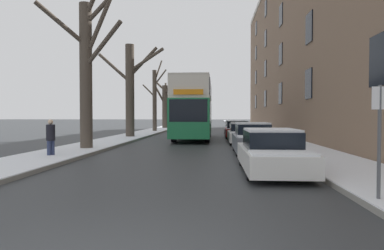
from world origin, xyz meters
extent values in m
cube|color=gray|center=(-5.54, 53.00, 0.07)|extent=(2.81, 130.00, 0.13)
cube|color=white|center=(-5.54, 53.00, 0.15)|extent=(2.78, 130.00, 0.03)
cube|color=gray|center=(5.54, 53.00, 0.07)|extent=(2.81, 130.00, 0.13)
cube|color=white|center=(5.54, 53.00, 0.15)|extent=(2.78, 130.00, 0.03)
cube|color=#7A604C|center=(11.45, 26.52, 8.38)|extent=(9.00, 50.56, 16.76)
cube|color=black|center=(6.92, 8.72, 3.69)|extent=(0.08, 1.40, 1.80)
cube|color=black|center=(6.92, 17.62, 3.69)|extent=(0.08, 1.40, 1.80)
cube|color=black|center=(6.92, 26.52, 3.69)|extent=(0.08, 1.40, 1.80)
cube|color=black|center=(6.92, 35.41, 3.69)|extent=(0.08, 1.40, 1.80)
cube|color=black|center=(6.92, 44.31, 3.69)|extent=(0.08, 1.40, 1.80)
cube|color=black|center=(6.92, 17.62, 7.04)|extent=(0.08, 1.40, 1.80)
cube|color=black|center=(6.92, 26.52, 7.04)|extent=(0.08, 1.40, 1.80)
cube|color=black|center=(6.92, 35.41, 7.04)|extent=(0.08, 1.40, 1.80)
cube|color=black|center=(6.92, 44.31, 7.04)|extent=(0.08, 1.40, 1.80)
cube|color=black|center=(6.92, 26.52, 10.39)|extent=(0.08, 1.40, 1.80)
cube|color=black|center=(6.92, 35.41, 10.39)|extent=(0.08, 1.40, 1.80)
cube|color=black|center=(6.92, 44.31, 10.39)|extent=(0.08, 1.40, 1.80)
cube|color=black|center=(6.92, 35.41, 13.74)|extent=(0.08, 1.40, 1.80)
cube|color=black|center=(6.92, 44.31, 13.74)|extent=(0.08, 1.40, 1.80)
cylinder|color=#4C4238|center=(-5.17, 13.27, 3.68)|extent=(0.61, 0.61, 7.36)
cylinder|color=#4C4238|center=(-5.97, 12.36, 6.09)|extent=(1.85, 2.04, 1.76)
cylinder|color=#4C4238|center=(-4.13, 12.74, 5.19)|extent=(2.29, 1.31, 2.07)
cylinder|color=#4C4238|center=(-4.47, 13.15, 6.14)|extent=(1.62, 0.48, 3.06)
cylinder|color=#4C4238|center=(-4.16, 13.07, 7.23)|extent=(2.19, 0.62, 1.97)
cylinder|color=#4C4238|center=(-5.34, 22.83, 3.65)|extent=(0.68, 0.68, 7.31)
cylinder|color=#4C4238|center=(-3.99, 22.57, 6.05)|extent=(2.87, 0.78, 1.81)
cylinder|color=#4C4238|center=(-4.30, 22.94, 5.96)|extent=(2.28, 0.48, 2.41)
cylinder|color=#4C4238|center=(-6.57, 22.87, 5.50)|extent=(2.61, 0.32, 2.35)
cylinder|color=#4C4238|center=(-5.16, 32.72, 3.31)|extent=(0.44, 0.44, 6.63)
cylinder|color=#4C4238|center=(-4.60, 33.12, 5.90)|extent=(1.30, 1.00, 1.81)
cylinder|color=#4C4238|center=(-5.91, 33.37, 4.50)|extent=(1.68, 1.47, 1.49)
cylinder|color=#4C4238|center=(-4.86, 33.28, 6.58)|extent=(0.80, 1.31, 2.47)
cylinder|color=#4C4238|center=(-5.37, 41.72, 2.90)|extent=(0.71, 0.71, 5.79)
cylinder|color=#4C4238|center=(-4.59, 40.79, 5.56)|extent=(1.85, 2.14, 2.02)
cylinder|color=#4C4238|center=(-6.14, 42.08, 5.84)|extent=(1.78, 1.02, 1.57)
cylinder|color=#4C4238|center=(-5.39, 42.23, 5.11)|extent=(0.30, 1.25, 2.25)
cylinder|color=#4C4238|center=(-6.00, 41.09, 4.61)|extent=(1.57, 1.58, 2.73)
cylinder|color=#4C4238|center=(-4.86, 42.42, 4.70)|extent=(1.33, 1.68, 1.90)
cube|color=#1E7A47|center=(-0.33, 22.09, 1.59)|extent=(2.57, 10.10, 2.51)
cube|color=silver|center=(-0.33, 22.09, 3.55)|extent=(2.52, 9.89, 1.40)
cube|color=beige|center=(-0.33, 22.09, 4.31)|extent=(2.52, 9.89, 0.12)
cube|color=black|center=(-0.33, 22.09, 2.08)|extent=(2.60, 8.88, 1.31)
cube|color=black|center=(-0.33, 22.09, 3.62)|extent=(2.60, 8.88, 1.07)
cube|color=black|center=(-0.33, 17.06, 2.08)|extent=(2.32, 0.06, 1.37)
cube|color=orange|center=(-0.33, 17.05, 3.20)|extent=(1.80, 0.05, 0.32)
cylinder|color=black|center=(-1.44, 19.06, 0.52)|extent=(0.30, 1.04, 1.04)
cylinder|color=black|center=(0.79, 19.06, 0.52)|extent=(0.30, 1.04, 1.04)
cylinder|color=black|center=(-1.44, 24.92, 0.52)|extent=(0.30, 1.04, 1.04)
cylinder|color=black|center=(0.79, 24.92, 0.52)|extent=(0.30, 1.04, 1.04)
cube|color=silver|center=(3.04, 7.24, 0.46)|extent=(1.82, 4.56, 0.58)
cube|color=black|center=(3.04, 7.42, 1.02)|extent=(1.56, 2.28, 0.53)
cube|color=white|center=(3.04, 7.42, 1.32)|extent=(1.53, 2.17, 0.07)
cube|color=white|center=(3.04, 5.62, 0.78)|extent=(1.64, 1.19, 0.06)
cylinder|color=black|center=(2.24, 5.87, 0.31)|extent=(0.20, 0.62, 0.62)
cylinder|color=black|center=(3.84, 5.87, 0.31)|extent=(0.20, 0.62, 0.62)
cylinder|color=black|center=(2.24, 8.61, 0.31)|extent=(0.20, 0.62, 0.62)
cylinder|color=black|center=(3.84, 8.61, 0.31)|extent=(0.20, 0.62, 0.62)
cube|color=slate|center=(3.04, 12.60, 0.51)|extent=(1.72, 4.27, 0.68)
cube|color=black|center=(3.04, 12.77, 1.11)|extent=(1.48, 2.14, 0.52)
cube|color=white|center=(3.04, 12.77, 1.41)|extent=(1.45, 2.03, 0.07)
cube|color=white|center=(3.04, 11.08, 0.88)|extent=(1.55, 1.11, 0.06)
cylinder|color=black|center=(2.29, 11.32, 0.31)|extent=(0.20, 0.63, 0.63)
cylinder|color=black|center=(3.79, 11.32, 0.31)|extent=(0.20, 0.63, 0.63)
cylinder|color=black|center=(2.29, 13.88, 0.31)|extent=(0.20, 0.63, 0.63)
cylinder|color=black|center=(3.79, 13.88, 0.31)|extent=(0.20, 0.63, 0.63)
cube|color=silver|center=(3.04, 18.58, 0.46)|extent=(1.78, 4.53, 0.57)
cube|color=black|center=(3.04, 18.76, 1.00)|extent=(1.53, 2.27, 0.51)
cube|color=white|center=(3.04, 18.76, 1.29)|extent=(1.50, 2.15, 0.07)
cube|color=white|center=(3.04, 16.97, 0.77)|extent=(1.60, 1.18, 0.06)
cylinder|color=black|center=(2.26, 17.22, 0.31)|extent=(0.20, 0.62, 0.62)
cylinder|color=black|center=(3.82, 17.22, 0.31)|extent=(0.20, 0.62, 0.62)
cylinder|color=black|center=(2.26, 19.94, 0.31)|extent=(0.20, 0.62, 0.62)
cylinder|color=black|center=(3.82, 19.94, 0.31)|extent=(0.20, 0.62, 0.62)
cube|color=maroon|center=(3.04, 23.88, 0.47)|extent=(1.90, 4.07, 0.59)
cube|color=black|center=(3.04, 24.04, 1.04)|extent=(1.63, 2.04, 0.56)
cube|color=white|center=(3.04, 24.04, 1.34)|extent=(1.59, 1.93, 0.04)
cube|color=white|center=(3.04, 22.44, 0.78)|extent=(1.71, 1.06, 0.03)
cylinder|color=black|center=(2.20, 22.66, 0.34)|extent=(0.20, 0.68, 0.68)
cylinder|color=black|center=(3.88, 22.66, 0.34)|extent=(0.20, 0.68, 0.68)
cylinder|color=black|center=(2.20, 25.10, 0.34)|extent=(0.20, 0.68, 0.68)
cylinder|color=black|center=(3.88, 25.10, 0.34)|extent=(0.20, 0.68, 0.68)
cube|color=#9EA3AD|center=(3.04, 28.98, 0.45)|extent=(1.72, 4.25, 0.56)
cube|color=black|center=(3.04, 29.15, 1.00)|extent=(1.48, 2.12, 0.54)
cube|color=white|center=(3.04, 29.15, 1.29)|extent=(1.45, 2.02, 0.05)
cube|color=white|center=(3.04, 27.48, 0.75)|extent=(1.55, 1.11, 0.04)
cylinder|color=black|center=(2.29, 27.71, 0.32)|extent=(0.20, 0.65, 0.65)
cylinder|color=black|center=(3.79, 27.71, 0.32)|extent=(0.20, 0.65, 0.65)
cylinder|color=black|center=(2.29, 30.26, 0.32)|extent=(0.20, 0.65, 0.65)
cylinder|color=black|center=(3.79, 30.26, 0.32)|extent=(0.20, 0.65, 0.65)
cube|color=#9EA3AD|center=(-1.69, 39.64, 1.19)|extent=(1.93, 5.75, 1.93)
cube|color=black|center=(-1.69, 36.79, 1.63)|extent=(1.70, 0.06, 0.85)
cylinder|color=black|center=(-2.53, 37.81, 0.34)|extent=(0.22, 0.68, 0.68)
cylinder|color=black|center=(-0.85, 37.81, 0.34)|extent=(0.22, 0.68, 0.68)
cylinder|color=black|center=(-2.53, 41.48, 0.34)|extent=(0.22, 0.68, 0.68)
cylinder|color=black|center=(-0.85, 41.48, 0.34)|extent=(0.22, 0.68, 0.68)
cylinder|color=navy|center=(-5.46, 9.97, 0.38)|extent=(0.17, 0.17, 0.75)
cylinder|color=navy|center=(-5.38, 10.11, 0.38)|extent=(0.17, 0.17, 0.75)
cylinder|color=black|center=(-5.42, 10.04, 1.08)|extent=(0.35, 0.35, 0.66)
sphere|color=beige|center=(-5.42, 10.04, 1.51)|extent=(0.21, 0.21, 0.21)
cylinder|color=#4C4F54|center=(4.44, 3.31, 1.18)|extent=(0.07, 0.07, 2.35)
cube|color=silver|center=(4.44, 3.29, 2.10)|extent=(0.32, 0.02, 0.44)
camera|label=1|loc=(1.28, -3.48, 1.76)|focal=32.00mm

